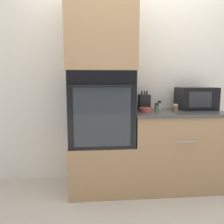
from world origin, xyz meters
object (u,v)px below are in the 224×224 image
Objects in this scene: wall_oven at (101,108)px; condiment_jar_near at (157,108)px; knife_block at (144,102)px; bowl at (146,110)px; condiment_jar_far at (159,106)px; condiment_jar_mid at (175,108)px; microwave at (196,98)px.

condiment_jar_near is at bearing -5.59° from wall_oven.
knife_block is 2.32× the size of condiment_jar_near.
bowl is 0.25m from condiment_jar_far.
condiment_jar_near is at bearing -116.69° from condiment_jar_far.
knife_block is 1.41× the size of bowl.
condiment_jar_mid is (0.34, 0.01, 0.02)m from bowl.
microwave is at bearing 25.11° from condiment_jar_mid.
bowl is at bearing -142.61° from condiment_jar_far.
condiment_jar_far is (0.17, -0.06, -0.04)m from knife_block.
bowl is (0.49, -0.06, -0.02)m from wall_oven.
microwave is at bearing -4.63° from knife_block.
condiment_jar_far is (-0.14, 0.14, 0.01)m from condiment_jar_mid.
bowl is at bearing 179.49° from condiment_jar_near.
condiment_jar_near is 1.17× the size of condiment_jar_mid.
condiment_jar_mid is (0.31, -0.19, -0.05)m from knife_block.
bowl is 1.50× the size of condiment_jar_far.
condiment_jar_far reaches higher than condiment_jar_mid.
wall_oven is at bearing 174.41° from condiment_jar_near.
condiment_jar_near reaches higher than bowl.
microwave is at bearing 13.57° from bowl.
condiment_jar_far is at bearing -18.14° from knife_block.
knife_block is 0.22m from bowl.
microwave is at bearing 16.63° from condiment_jar_near.
wall_oven reaches higher than microwave.
condiment_jar_far is (0.08, 0.15, 0.00)m from condiment_jar_near.
bowl is 0.34m from condiment_jar_mid.
condiment_jar_mid is at bearing 2.09° from bowl.
condiment_jar_far is (0.69, 0.09, 0.00)m from wall_oven.
condiment_jar_near is 0.22m from condiment_jar_mid.
wall_oven is 0.54m from knife_block.
bowl is at bearing -97.03° from knife_block.
condiment_jar_near is (0.61, -0.06, 0.00)m from wall_oven.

